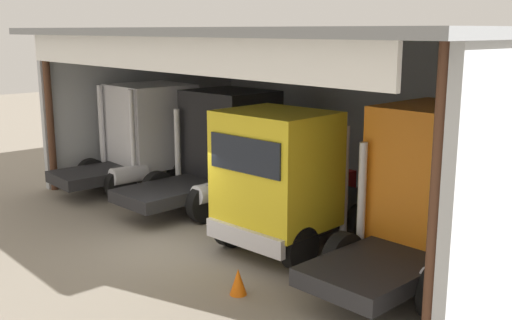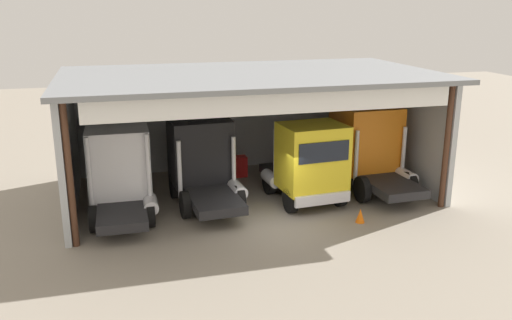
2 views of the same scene
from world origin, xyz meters
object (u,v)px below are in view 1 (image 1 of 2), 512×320
Objects in this scene: truck_white_center_left_bay at (145,134)px; traffic_cone at (238,282)px; truck_black_yard_outside at (223,146)px; truck_yellow_left_bay at (285,179)px; truck_orange_right_bay at (438,190)px; oil_drum at (422,203)px; tool_cart at (339,185)px.

truck_white_center_left_bay is 8.70× the size of traffic_cone.
truck_white_center_left_bay reaches higher than truck_black_yard_outside.
truck_yellow_left_bay is 0.95× the size of truck_orange_right_bay.
oil_drum reaches higher than traffic_cone.
truck_yellow_left_bay is at bearing 116.26° from traffic_cone.
truck_black_yard_outside is 7.61m from truck_orange_right_bay.
truck_black_yard_outside reaches higher than oil_drum.
truck_yellow_left_bay is at bearing -161.16° from truck_orange_right_bay.
traffic_cone is at bearing 111.79° from truck_yellow_left_bay.
oil_drum is at bearing 93.25° from traffic_cone.
truck_orange_right_bay is (11.05, 0.54, 0.13)m from truck_white_center_left_bay.
truck_yellow_left_bay is (4.20, -1.42, -0.02)m from truck_black_yard_outside.
traffic_cone is (3.26, -6.98, -0.22)m from tool_cart.
truck_black_yard_outside is at bearing -126.24° from tool_cart.
truck_black_yard_outside is 5.19× the size of tool_cart.
tool_cart is at bearing -173.34° from oil_drum.
truck_black_yard_outside is at bearing -146.57° from oil_drum.
oil_drum is at bearing 30.44° from truck_black_yard_outside.
truck_white_center_left_bay reaches higher than truck_yellow_left_bay.
truck_black_yard_outside is 3.95m from tool_cart.
truck_white_center_left_bay is 9.63m from traffic_cone.
truck_orange_right_bay reaches higher than truck_black_yard_outside.
truck_yellow_left_bay is at bearing -100.07° from oil_drum.
traffic_cone is (8.90, -3.31, -1.58)m from truck_white_center_left_bay.
tool_cart is at bearing 147.97° from truck_orange_right_bay.
truck_white_center_left_bay is 6.86m from tool_cart.
tool_cart is at bearing 50.76° from truck_black_yard_outside.
tool_cart is (5.64, 3.67, -1.36)m from truck_white_center_left_bay.
tool_cart is (-2.00, 4.43, -1.30)m from truck_yellow_left_bay.
truck_white_center_left_bay is 0.95× the size of truck_yellow_left_bay.
oil_drum is (0.85, 4.76, -1.36)m from truck_yellow_left_bay.
truck_white_center_left_bay is at bearing -154.76° from oil_drum.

